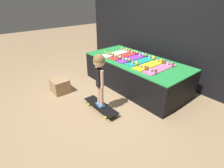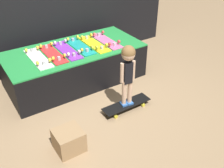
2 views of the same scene
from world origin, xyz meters
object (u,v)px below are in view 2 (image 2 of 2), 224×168
skateboard_pink_on_rack (106,40)px  storage_box (69,140)px  skateboard_purple_on_rack (67,50)px  skateboard_white_on_rack (38,58)px  skateboard_red_on_rack (53,54)px  child (128,65)px  skateboard_yellow_on_rack (94,44)px  skateboard_teal_on_rack (80,46)px  skateboard_on_floor (126,105)px

skateboard_pink_on_rack → storage_box: bearing=-135.6°
skateboard_purple_on_rack → skateboard_white_on_rack: bearing=-178.0°
skateboard_purple_on_rack → skateboard_red_on_rack: bearing=179.4°
skateboard_purple_on_rack → storage_box: (-0.66, -1.36, -0.46)m
skateboard_white_on_rack → skateboard_purple_on_rack: same height
skateboard_white_on_rack → skateboard_purple_on_rack: bearing=2.0°
skateboard_purple_on_rack → child: child is taller
skateboard_yellow_on_rack → storage_box: 1.81m
child → skateboard_purple_on_rack: bearing=117.5°
skateboard_red_on_rack → storage_box: size_ratio=2.34×
storage_box → skateboard_yellow_on_rack: bearing=49.9°
skateboard_yellow_on_rack → skateboard_red_on_rack: bearing=178.2°
skateboard_red_on_rack → skateboard_teal_on_rack: same height
skateboard_pink_on_rack → skateboard_purple_on_rack: bearing=178.3°
skateboard_pink_on_rack → skateboard_teal_on_rack: bearing=174.4°
skateboard_red_on_rack → skateboard_teal_on_rack: (0.47, 0.02, 0.00)m
skateboard_yellow_on_rack → child: (-0.11, -1.08, 0.13)m
storage_box → skateboard_red_on_rack: bearing=72.9°
skateboard_white_on_rack → skateboard_purple_on_rack: size_ratio=1.00×
skateboard_pink_on_rack → skateboard_on_floor: skateboard_pink_on_rack is taller
skateboard_on_floor → child: child is taller
skateboard_white_on_rack → child: size_ratio=0.83×
skateboard_white_on_rack → storage_box: skateboard_white_on_rack is taller
skateboard_red_on_rack → storage_box: bearing=-107.1°
skateboard_white_on_rack → skateboard_on_floor: skateboard_white_on_rack is taller
skateboard_white_on_rack → skateboard_pink_on_rack: size_ratio=1.00×
skateboard_yellow_on_rack → storage_box: skateboard_yellow_on_rack is taller
skateboard_purple_on_rack → skateboard_pink_on_rack: (0.71, -0.02, 0.00)m
skateboard_red_on_rack → storage_box: (-0.42, -1.36, -0.46)m
child → skateboard_pink_on_rack: bearing=81.5°
skateboard_purple_on_rack → child: (0.37, -1.10, 0.13)m
skateboard_yellow_on_rack → skateboard_pink_on_rack: 0.24m
skateboard_white_on_rack → skateboard_yellow_on_rack: size_ratio=1.00×
skateboard_on_floor → child: size_ratio=0.81×
skateboard_red_on_rack → skateboard_teal_on_rack: bearing=2.7°
skateboard_red_on_rack → child: size_ratio=0.83×
skateboard_red_on_rack → skateboard_pink_on_rack: bearing=-1.4°
skateboard_teal_on_rack → skateboard_on_floor: skateboard_teal_on_rack is taller
skateboard_pink_on_rack → child: 1.14m
skateboard_red_on_rack → skateboard_yellow_on_rack: size_ratio=1.00×
skateboard_on_floor → skateboard_purple_on_rack: bearing=108.4°
skateboard_pink_on_rack → child: size_ratio=0.83×
skateboard_white_on_rack → skateboard_pink_on_rack: bearing=-0.2°
skateboard_teal_on_rack → skateboard_red_on_rack: bearing=-177.3°
child → skateboard_teal_on_rack: bearing=105.7°
skateboard_white_on_rack → skateboard_on_floor: size_ratio=1.03×
skateboard_teal_on_rack → skateboard_pink_on_rack: size_ratio=1.00×
skateboard_red_on_rack → child: 1.27m
skateboard_yellow_on_rack → skateboard_on_floor: skateboard_yellow_on_rack is taller
storage_box → skateboard_purple_on_rack: bearing=64.3°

